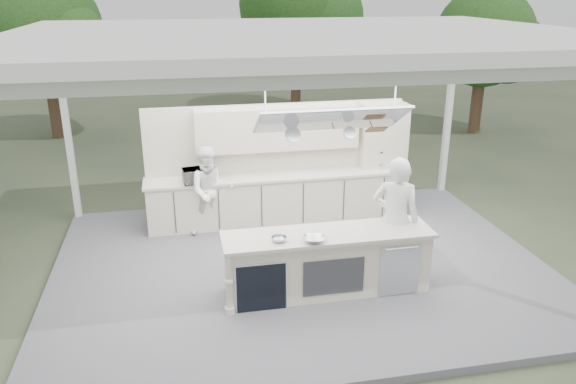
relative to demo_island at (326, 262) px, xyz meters
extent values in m
plane|color=#474F36|center=(-0.18, 0.91, -0.60)|extent=(90.00, 90.00, 0.00)
cube|color=#57565B|center=(-0.18, 0.91, -0.54)|extent=(8.00, 6.00, 0.12)
cube|color=white|center=(3.72, 3.81, 1.25)|extent=(0.12, 0.12, 3.70)
cube|color=white|center=(-4.08, 3.81, 1.25)|extent=(0.12, 0.12, 3.70)
cube|color=white|center=(-0.18, 0.91, 3.18)|extent=(8.20, 6.20, 0.16)
cube|color=white|center=(-0.18, -1.99, 3.02)|extent=(8.00, 0.12, 0.16)
cube|color=white|center=(-0.18, 3.81, 3.02)|extent=(8.00, 0.12, 0.16)
cube|color=white|center=(-4.08, 0.91, 3.02)|extent=(0.12, 6.00, 0.16)
cube|color=white|center=(3.72, 0.91, 3.02)|extent=(0.12, 6.00, 0.16)
cube|color=white|center=(0.02, 0.01, 2.15)|extent=(2.00, 0.71, 0.43)
cube|color=white|center=(0.02, 0.01, 2.15)|extent=(2.06, 0.76, 0.46)
cylinder|color=white|center=(-0.88, 0.01, 2.63)|extent=(0.02, 0.02, 0.95)
cylinder|color=white|center=(0.92, 0.01, 2.63)|extent=(0.02, 0.02, 0.95)
cylinder|color=silver|center=(-0.48, 0.16, 1.93)|extent=(0.22, 0.14, 0.21)
cylinder|color=silver|center=(0.32, 0.11, 1.93)|extent=(0.18, 0.12, 0.18)
cube|color=olive|center=(0.72, 0.13, 1.95)|extent=(0.28, 0.18, 0.12)
cube|color=beige|center=(0.02, 0.01, -0.03)|extent=(3.00, 0.70, 0.90)
cube|color=silver|center=(0.02, 0.01, 0.45)|extent=(3.10, 0.78, 0.05)
cylinder|color=beige|center=(-1.48, -0.34, -0.02)|extent=(0.11, 0.11, 0.92)
cube|color=black|center=(-1.03, -0.34, -0.12)|extent=(0.70, 0.04, 0.72)
cube|color=silver|center=(-1.03, -0.35, -0.12)|extent=(0.74, 0.03, 0.72)
cube|color=#333439|center=(0.02, -0.35, -0.06)|extent=(0.90, 0.02, 0.55)
cube|color=silver|center=(1.02, -0.35, -0.06)|extent=(0.62, 0.02, 0.78)
cube|color=beige|center=(-0.18, 2.81, -0.03)|extent=(5.00, 0.65, 0.90)
cube|color=silver|center=(-0.18, 2.81, 0.45)|extent=(5.08, 0.72, 0.05)
cube|color=beige|center=(-0.18, 3.11, 0.65)|extent=(5.00, 0.10, 2.25)
cube|color=beige|center=(-0.18, 2.98, 1.32)|extent=(3.10, 0.38, 0.80)
cube|color=beige|center=(1.92, 2.93, 1.07)|extent=(0.90, 0.45, 1.30)
cube|color=olive|center=(1.92, 2.93, 1.07)|extent=(0.84, 0.40, 0.03)
cylinder|color=silver|center=(1.82, 2.79, 0.53)|extent=(0.20, 0.20, 0.12)
cylinder|color=black|center=(1.82, 2.79, 0.69)|extent=(0.17, 0.17, 0.20)
cylinder|color=black|center=(2.17, 2.79, 0.52)|extent=(0.16, 0.16, 0.10)
cone|color=black|center=(2.17, 2.79, 0.69)|extent=(0.14, 0.14, 0.24)
cylinder|color=brown|center=(-5.68, 10.91, 0.45)|extent=(0.36, 0.36, 2.10)
sphere|color=#326625|center=(-5.68, 10.91, 2.69)|extent=(3.40, 3.40, 3.40)
sphere|color=#326625|center=(-5.00, 10.40, 2.35)|extent=(2.38, 2.38, 2.38)
cylinder|color=brown|center=(2.32, 12.91, 0.63)|extent=(0.36, 0.36, 2.45)
sphere|color=#326625|center=(2.32, 12.91, 3.25)|extent=(4.00, 4.00, 4.00)
sphere|color=#326625|center=(3.12, 12.31, 2.85)|extent=(2.80, 2.80, 2.80)
cylinder|color=brown|center=(7.32, 8.91, 0.37)|extent=(0.36, 0.36, 1.92)
sphere|color=#326625|center=(7.32, 8.91, 2.38)|extent=(3.00, 3.00, 3.00)
sphere|color=#326625|center=(7.92, 8.46, 2.08)|extent=(2.10, 2.10, 2.10)
imported|color=white|center=(1.13, 0.21, 0.51)|extent=(0.85, 0.73, 1.98)
imported|color=white|center=(-1.51, 2.46, 0.35)|extent=(0.86, 0.70, 1.66)
imported|color=#ADAFB4|center=(-1.75, 2.61, 0.61)|extent=(0.53, 0.39, 0.27)
imported|color=silver|center=(-0.25, -0.24, 0.51)|extent=(0.36, 0.36, 0.07)
imported|color=#B7BABE|center=(-0.73, -0.12, 0.51)|extent=(0.29, 0.29, 0.07)
camera|label=1|loc=(-2.03, -7.18, 3.86)|focal=35.00mm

